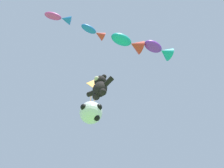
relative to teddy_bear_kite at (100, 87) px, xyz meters
The scene contains 7 objects.
teddy_bear_kite is the anchor object (origin of this frame).
soccer_ball_kite 1.77m from the teddy_bear_kite, behind, with size 1.14×1.13×1.05m.
fish_kite_violet 5.63m from the teddy_bear_kite, 37.22° to the left, with size 1.50×2.06×0.90m.
fish_kite_teal 4.66m from the teddy_bear_kite, 19.79° to the left, with size 1.71×2.25×0.93m.
fish_kite_cobalt 4.50m from the teddy_bear_kite, 71.16° to the right, with size 1.01×1.61×0.55m.
fish_kite_magenta 4.99m from the teddy_bear_kite, 95.86° to the right, with size 1.27×1.51×0.54m.
diamond_kite 5.44m from the teddy_bear_kite, 143.67° to the left, with size 0.80×0.80×3.10m.
Camera 1 is at (5.48, -0.31, 1.42)m, focal length 40.00 mm.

